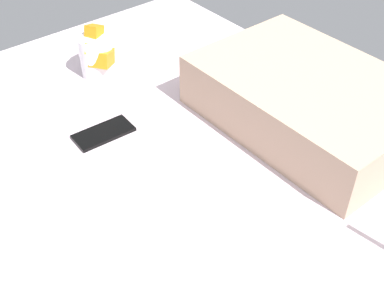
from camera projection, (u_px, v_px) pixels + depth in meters
The scene contains 4 objects.
bed_mattress at pixel (176, 278), 98.68cm from camera, with size 180.00×140.00×18.00cm, color silver.
snack_cup at pixel (97, 55), 135.14cm from camera, with size 10.98×9.00×14.06cm.
cell_phone at pixel (103, 133), 118.42cm from camera, with size 6.80×14.00×0.80cm, color black.
pillow at pixel (308, 100), 118.25cm from camera, with size 52.00×36.00×13.00cm, color tan.
Camera 1 is at (47.47, -34.49, 92.64)cm, focal length 47.18 mm.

